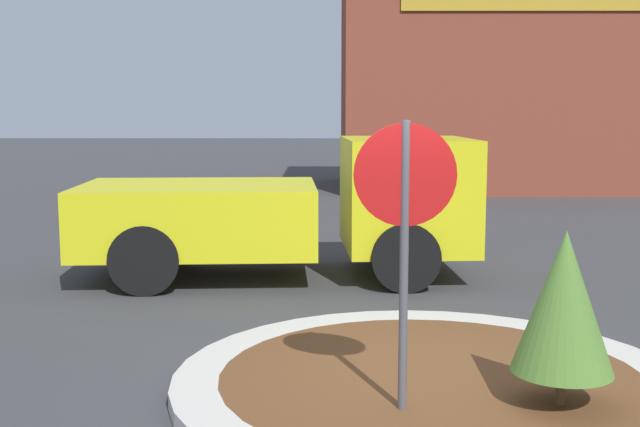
# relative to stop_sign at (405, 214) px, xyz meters

# --- Properties ---
(ground_plane) EXTENTS (120.00, 120.00, 0.00)m
(ground_plane) POSITION_rel_stop_sign_xyz_m (0.35, 0.80, -1.74)
(ground_plane) COLOR #38383A
(traffic_island) EXTENTS (4.72, 4.72, 0.15)m
(traffic_island) POSITION_rel_stop_sign_xyz_m (0.35, 0.80, -1.66)
(traffic_island) COLOR #BCB7AD
(traffic_island) RESTS_ON ground_plane
(stop_sign) EXTENTS (0.81, 0.07, 2.47)m
(stop_sign) POSITION_rel_stop_sign_xyz_m (0.00, 0.00, 0.00)
(stop_sign) COLOR #4C4C51
(stop_sign) RESTS_ON ground_plane
(island_shrub) EXTENTS (0.82, 0.82, 1.45)m
(island_shrub) POSITION_rel_stop_sign_xyz_m (1.30, 0.08, -0.72)
(island_shrub) COLOR brown
(island_shrub) RESTS_ON traffic_island
(utility_truck) EXTENTS (5.95, 2.69, 2.10)m
(utility_truck) POSITION_rel_stop_sign_xyz_m (-1.08, 5.78, -0.68)
(utility_truck) COLOR gold
(utility_truck) RESTS_ON ground_plane
(storefront_building) EXTENTS (10.20, 6.07, 6.50)m
(storefront_building) POSITION_rel_stop_sign_xyz_m (5.07, 19.72, 1.52)
(storefront_building) COLOR brown
(storefront_building) RESTS_ON ground_plane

